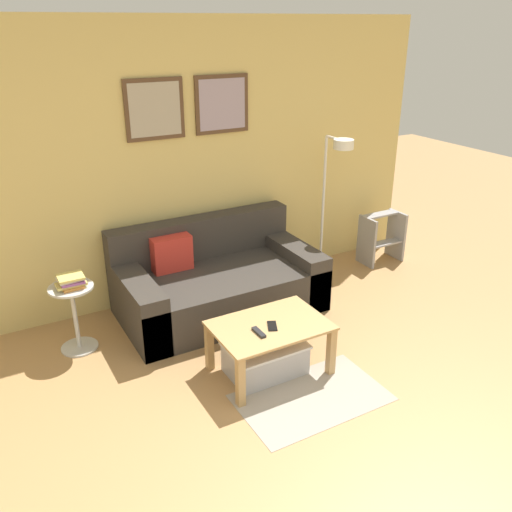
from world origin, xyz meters
TOP-DOWN VIEW (x-y plane):
  - wall_back at (0.01, 3.10)m, footprint 5.60×0.09m
  - area_rug at (0.28, 1.06)m, footprint 1.06×0.65m
  - couch at (0.26, 2.58)m, footprint 1.80×1.00m
  - coffee_table at (0.18, 1.49)m, footprint 0.85×0.59m
  - storage_bin at (0.14, 1.49)m, footprint 0.59×0.41m
  - floor_lamp at (1.60, 2.66)m, footprint 0.27×0.50m
  - side_table at (-1.03, 2.54)m, footprint 0.35×0.35m
  - book_stack at (-1.02, 2.52)m, footprint 0.23×0.18m
  - remote_control at (0.05, 1.42)m, footprint 0.04×0.15m
  - cell_phone at (0.18, 1.46)m, footprint 0.12×0.15m
  - step_stool at (2.33, 2.68)m, footprint 0.46×0.28m

SIDE VIEW (x-z plane):
  - area_rug at x=0.28m, z-range 0.00..0.01m
  - storage_bin at x=0.14m, z-range 0.00..0.25m
  - couch at x=0.26m, z-range -0.13..0.67m
  - step_stool at x=2.33m, z-range 0.02..0.56m
  - coffee_table at x=0.18m, z-range 0.13..0.54m
  - side_table at x=-1.03m, z-range 0.06..0.62m
  - cell_phone at x=0.18m, z-range 0.41..0.42m
  - remote_control at x=0.05m, z-range 0.41..0.43m
  - book_stack at x=-1.02m, z-range 0.57..0.67m
  - floor_lamp at x=1.60m, z-range 0.23..1.69m
  - wall_back at x=0.01m, z-range 0.01..2.56m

